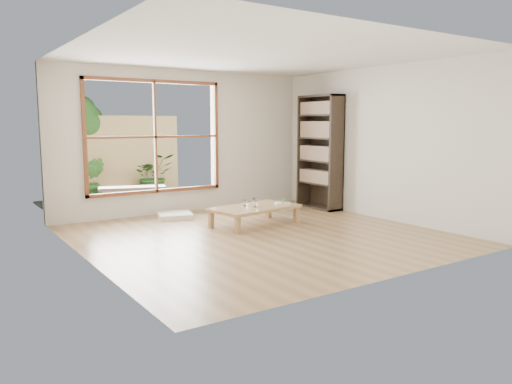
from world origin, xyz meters
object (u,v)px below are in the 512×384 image
Objects in this scene: low_table at (255,209)px; garden_bench at (132,190)px; bookshelf at (320,152)px; food_tray at (283,202)px.

garden_bench is (-1.07, 2.67, 0.09)m from low_table.
food_tray is at bearing -153.43° from bookshelf.
garden_bench is at bearing 141.56° from food_tray.
low_table is at bearing -51.17° from garden_bench.
bookshelf reaches higher than low_table.
food_tray is 0.22× the size of garden_bench.
low_table is 2.88m from garden_bench.
low_table is 1.16× the size of garden_bench.
bookshelf is 1.75m from food_tray.
low_table is 5.14× the size of food_tray.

